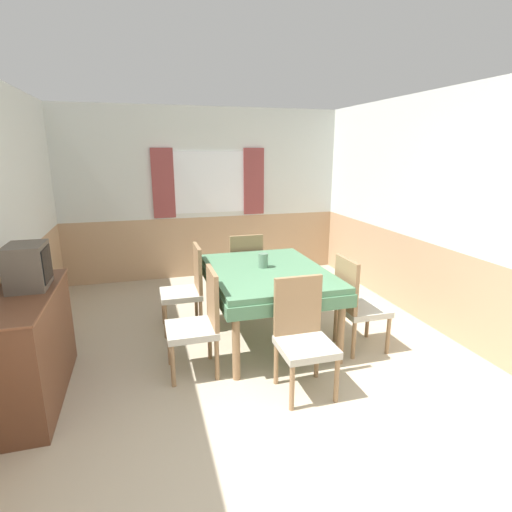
{
  "coord_description": "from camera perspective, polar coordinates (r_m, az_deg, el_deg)",
  "views": [
    {
      "loc": [
        -0.96,
        -1.62,
        1.97
      ],
      "look_at": [
        0.12,
        2.16,
        0.92
      ],
      "focal_mm": 28.0,
      "sensor_mm": 36.0,
      "label": 1
    }
  ],
  "objects": [
    {
      "name": "chair_head_window",
      "position": [
        5.12,
        -1.71,
        -1.76
      ],
      "size": [
        0.44,
        0.44,
        0.96
      ],
      "color": "#93704C",
      "rests_on": "ground_plane"
    },
    {
      "name": "ground_plane",
      "position": [
        2.72,
        11.93,
        -31.82
      ],
      "size": [
        16.0,
        16.0,
        0.0
      ],
      "primitive_type": "plane",
      "color": "tan"
    },
    {
      "name": "vase",
      "position": [
        4.18,
        1.04,
        -0.64
      ],
      "size": [
        0.1,
        0.1,
        0.15
      ],
      "color": "slate",
      "rests_on": "dining_table"
    },
    {
      "name": "tv",
      "position": [
        3.64,
        -29.83,
        -1.29
      ],
      "size": [
        0.29,
        0.36,
        0.36
      ],
      "color": "#51473D",
      "rests_on": "sideboard"
    },
    {
      "name": "chair_left_near",
      "position": [
        3.64,
        -8.07,
        -9.06
      ],
      "size": [
        0.44,
        0.44,
        0.96
      ],
      "rotation": [
        0.0,
        0.0,
        1.57
      ],
      "color": "#93704C",
      "rests_on": "ground_plane"
    },
    {
      "name": "chair_head_near",
      "position": [
        3.38,
        6.7,
        -10.96
      ],
      "size": [
        0.44,
        0.44,
        0.96
      ],
      "rotation": [
        0.0,
        0.0,
        3.14
      ],
      "color": "#93704C",
      "rests_on": "ground_plane"
    },
    {
      "name": "chair_right_near",
      "position": [
        4.12,
        14.13,
        -6.44
      ],
      "size": [
        0.44,
        0.44,
        0.96
      ],
      "rotation": [
        0.0,
        0.0,
        4.71
      ],
      "color": "#93704C",
      "rests_on": "ground_plane"
    },
    {
      "name": "chair_left_far",
      "position": [
        4.52,
        -9.79,
        -4.29
      ],
      "size": [
        0.44,
        0.44,
        0.96
      ],
      "rotation": [
        0.0,
        0.0,
        1.57
      ],
      "color": "#93704C",
      "rests_on": "ground_plane"
    },
    {
      "name": "wall_right",
      "position": [
        5.05,
        22.66,
        6.14
      ],
      "size": [
        0.05,
        4.98,
        2.6
      ],
      "color": "silver",
      "rests_on": "ground_plane"
    },
    {
      "name": "dining_table",
      "position": [
        4.17,
        1.61,
        -3.25
      ],
      "size": [
        1.2,
        1.6,
        0.77
      ],
      "color": "#4C7A56",
      "rests_on": "ground_plane"
    },
    {
      "name": "sideboard",
      "position": [
        3.72,
        -29.65,
        -11.16
      ],
      "size": [
        0.46,
        1.32,
        0.9
      ],
      "color": "brown",
      "rests_on": "ground_plane"
    },
    {
      "name": "wall_back",
      "position": [
        6.32,
        -7.2,
        8.79
      ],
      "size": [
        4.69,
        0.1,
        2.6
      ],
      "color": "silver",
      "rests_on": "ground_plane"
    },
    {
      "name": "wall_left",
      "position": [
        4.14,
        -32.74,
        3.23
      ],
      "size": [
        0.05,
        4.98,
        2.6
      ],
      "color": "silver",
      "rests_on": "ground_plane"
    }
  ]
}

